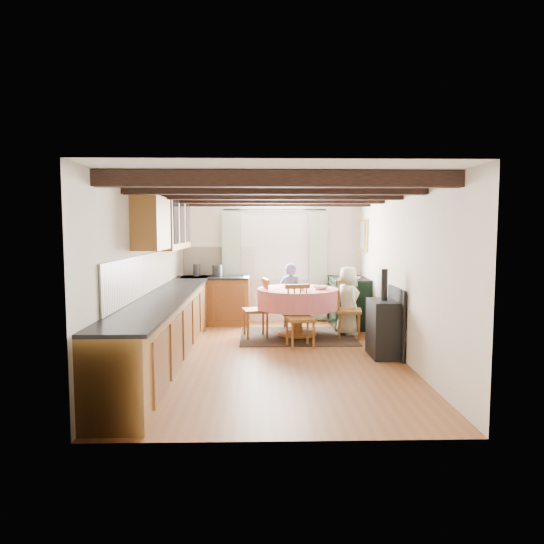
{
  "coord_description": "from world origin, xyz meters",
  "views": [
    {
      "loc": [
        -0.18,
        -6.74,
        1.82
      ],
      "look_at": [
        0.0,
        0.8,
        1.15
      ],
      "focal_mm": 31.79,
      "sensor_mm": 36.0,
      "label": 1
    }
  ],
  "objects_px": {
    "chair_left": "(256,308)",
    "cup": "(302,288)",
    "child_right": "(348,301)",
    "dining_table": "(298,313)",
    "aga_range": "(349,302)",
    "cast_iron_stove": "(384,313)",
    "chair_right": "(349,308)",
    "child_far": "(290,296)",
    "chair_near": "(300,316)"
  },
  "relations": [
    {
      "from": "chair_left",
      "to": "chair_right",
      "type": "height_order",
      "value": "chair_left"
    },
    {
      "from": "cast_iron_stove",
      "to": "chair_left",
      "type": "bearing_deg",
      "value": 145.45
    },
    {
      "from": "chair_left",
      "to": "chair_right",
      "type": "relative_size",
      "value": 1.01
    },
    {
      "from": "chair_right",
      "to": "cast_iron_stove",
      "type": "distance_m",
      "value": 1.25
    },
    {
      "from": "dining_table",
      "to": "child_far",
      "type": "height_order",
      "value": "child_far"
    },
    {
      "from": "chair_left",
      "to": "cup",
      "type": "xyz_separation_m",
      "value": [
        0.76,
        -0.23,
        0.37
      ]
    },
    {
      "from": "dining_table",
      "to": "cup",
      "type": "distance_m",
      "value": 0.53
    },
    {
      "from": "chair_left",
      "to": "cup",
      "type": "bearing_deg",
      "value": 62.2
    },
    {
      "from": "chair_left",
      "to": "child_right",
      "type": "distance_m",
      "value": 1.6
    },
    {
      "from": "chair_left",
      "to": "child_right",
      "type": "height_order",
      "value": "child_right"
    },
    {
      "from": "child_far",
      "to": "chair_near",
      "type": "bearing_deg",
      "value": 110.97
    },
    {
      "from": "dining_table",
      "to": "child_far",
      "type": "bearing_deg",
      "value": 95.59
    },
    {
      "from": "chair_near",
      "to": "child_far",
      "type": "height_order",
      "value": "child_far"
    },
    {
      "from": "dining_table",
      "to": "child_right",
      "type": "xyz_separation_m",
      "value": [
        0.88,
        0.13,
        0.18
      ]
    },
    {
      "from": "cup",
      "to": "chair_right",
      "type": "bearing_deg",
      "value": 11.76
    },
    {
      "from": "dining_table",
      "to": "chair_right",
      "type": "bearing_deg",
      "value": -6.42
    },
    {
      "from": "chair_left",
      "to": "chair_right",
      "type": "distance_m",
      "value": 1.57
    },
    {
      "from": "aga_range",
      "to": "cast_iron_stove",
      "type": "relative_size",
      "value": 0.81
    },
    {
      "from": "chair_left",
      "to": "dining_table",
      "type": "bearing_deg",
      "value": 81.94
    },
    {
      "from": "dining_table",
      "to": "chair_near",
      "type": "relative_size",
      "value": 1.41
    },
    {
      "from": "cup",
      "to": "chair_left",
      "type": "bearing_deg",
      "value": 163.17
    },
    {
      "from": "aga_range",
      "to": "chair_right",
      "type": "bearing_deg",
      "value": -100.06
    },
    {
      "from": "chair_right",
      "to": "chair_left",
      "type": "bearing_deg",
      "value": 96.83
    },
    {
      "from": "cast_iron_stove",
      "to": "child_far",
      "type": "bearing_deg",
      "value": 120.38
    },
    {
      "from": "dining_table",
      "to": "child_right",
      "type": "distance_m",
      "value": 0.91
    },
    {
      "from": "dining_table",
      "to": "aga_range",
      "type": "xyz_separation_m",
      "value": [
        1.02,
        0.82,
        0.06
      ]
    },
    {
      "from": "chair_right",
      "to": "aga_range",
      "type": "xyz_separation_m",
      "value": [
        0.16,
        0.92,
        -0.03
      ]
    },
    {
      "from": "child_far",
      "to": "cup",
      "type": "distance_m",
      "value": 1.06
    },
    {
      "from": "dining_table",
      "to": "chair_near",
      "type": "height_order",
      "value": "chair_near"
    },
    {
      "from": "chair_right",
      "to": "aga_range",
      "type": "height_order",
      "value": "chair_right"
    },
    {
      "from": "chair_near",
      "to": "aga_range",
      "type": "bearing_deg",
      "value": 45.26
    },
    {
      "from": "cast_iron_stove",
      "to": "chair_right",
      "type": "bearing_deg",
      "value": 102.71
    },
    {
      "from": "chair_near",
      "to": "chair_right",
      "type": "relative_size",
      "value": 0.98
    },
    {
      "from": "child_right",
      "to": "cup",
      "type": "height_order",
      "value": "child_right"
    },
    {
      "from": "cup",
      "to": "cast_iron_stove",
      "type": "bearing_deg",
      "value": -43.8
    },
    {
      "from": "dining_table",
      "to": "child_right",
      "type": "relative_size",
      "value": 1.15
    },
    {
      "from": "chair_near",
      "to": "cast_iron_stove",
      "type": "relative_size",
      "value": 0.77
    },
    {
      "from": "child_far",
      "to": "child_right",
      "type": "distance_m",
      "value": 1.14
    },
    {
      "from": "child_right",
      "to": "cast_iron_stove",
      "type": "bearing_deg",
      "value": 175.79
    },
    {
      "from": "dining_table",
      "to": "child_right",
      "type": "bearing_deg",
      "value": 8.37
    },
    {
      "from": "child_far",
      "to": "dining_table",
      "type": "bearing_deg",
      "value": 114.42
    },
    {
      "from": "child_far",
      "to": "cup",
      "type": "bearing_deg",
      "value": 115.67
    },
    {
      "from": "chair_left",
      "to": "chair_right",
      "type": "bearing_deg",
      "value": 76.81
    },
    {
      "from": "child_far",
      "to": "chair_left",
      "type": "bearing_deg",
      "value": 69.87
    },
    {
      "from": "chair_near",
      "to": "chair_right",
      "type": "height_order",
      "value": "chair_right"
    },
    {
      "from": "child_right",
      "to": "chair_left",
      "type": "bearing_deg",
      "value": 81.66
    },
    {
      "from": "aga_range",
      "to": "chair_left",
      "type": "bearing_deg",
      "value": -153.69
    },
    {
      "from": "child_far",
      "to": "child_right",
      "type": "xyz_separation_m",
      "value": [
        0.95,
        -0.62,
        -0.01
      ]
    },
    {
      "from": "cast_iron_stove",
      "to": "child_far",
      "type": "height_order",
      "value": "cast_iron_stove"
    },
    {
      "from": "chair_near",
      "to": "child_far",
      "type": "xyz_separation_m",
      "value": [
        -0.06,
        1.52,
        0.11
      ]
    }
  ]
}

